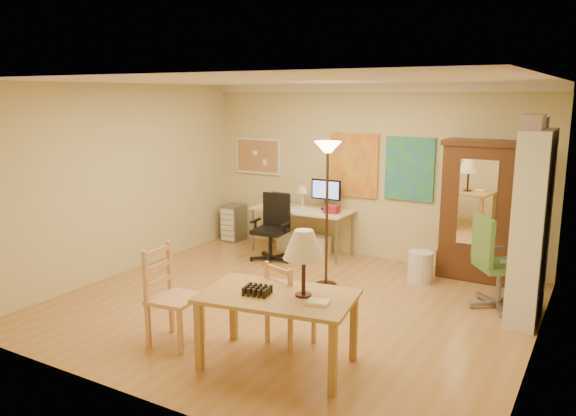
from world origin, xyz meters
The scene contains 16 objects.
floor centered at (0.00, 0.00, 0.00)m, with size 5.50×5.50×0.00m, color #A6733B.
crown_molding centered at (0.00, 2.46, 2.64)m, with size 5.50×0.08×0.12m, color white.
corkboard centered at (-2.05, 2.47, 1.50)m, with size 0.90×0.04×0.62m, color tan.
art_panel_left centered at (-0.25, 2.47, 1.45)m, with size 0.80×0.04×1.00m, color yellow.
art_panel_right centered at (0.65, 2.47, 1.45)m, with size 0.75×0.04×0.95m, color teal.
dining_table centered at (0.76, -1.36, 0.85)m, with size 1.55×1.07×1.34m.
ladder_chair_back centered at (0.53, -0.94, 0.41)m, with size 0.51×0.49×0.88m.
ladder_chair_left centered at (-0.53, -1.51, 0.48)m, with size 0.50×0.52×1.02m.
torchiere_lamp centered at (0.07, 0.87, 1.57)m, with size 0.35×0.35×1.95m.
computer_desk centered at (-0.96, 2.16, 0.45)m, with size 1.61×0.71×1.22m.
office_chair_black centered at (-1.20, 1.52, 0.28)m, with size 0.64×0.64×1.04m.
office_chair_green centered at (2.19, 1.19, 0.30)m, with size 0.72×0.72×1.14m.
drawer_cart centered at (-2.43, 2.23, 0.32)m, with size 0.32×0.38×0.63m.
armoire centered at (1.75, 2.24, 0.84)m, with size 1.06×0.50×1.94m.
bookshelf centered at (2.55, 0.98, 1.08)m, with size 0.33×0.87×2.18m.
wastebin centered at (1.12, 1.67, 0.21)m, with size 0.34×0.34×0.43m, color silver.
Camera 1 is at (3.25, -5.65, 2.55)m, focal length 35.00 mm.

